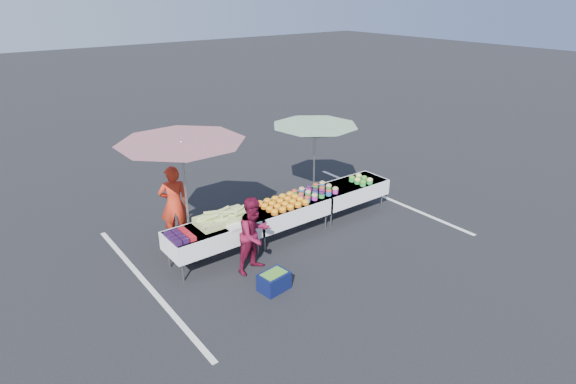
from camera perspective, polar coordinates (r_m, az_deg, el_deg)
ground at (r=10.51m, az=0.00°, el=-5.03°), size 80.00×80.00×0.00m
stripe_left at (r=9.20m, az=-16.36°, el=-10.48°), size 0.10×5.00×0.00m
stripe_right at (r=12.51m, az=11.75°, el=-0.76°), size 0.10×5.00×0.00m
table_left at (r=9.38m, az=-8.82°, el=-4.94°), size 1.86×0.81×0.75m
table_center at (r=10.25m, az=0.00°, el=-2.15°), size 1.86×0.81×0.75m
table_right at (r=11.33m, az=7.26°, el=0.20°), size 1.86×0.81×0.75m
berry_punnets at (r=8.97m, az=-12.69°, el=-5.14°), size 0.40×0.54×0.08m
corn_pile at (r=9.41m, az=-7.72°, el=-3.04°), size 1.16×0.57×0.26m
plastic_bags at (r=9.19m, az=-6.34°, el=-4.08°), size 0.30×0.25×0.05m
carrot_bowls at (r=10.07m, az=-0.65°, el=-1.27°), size 0.95×0.69×0.11m
potato_cups at (r=10.58m, az=3.24°, el=0.11°), size 0.94×0.58×0.16m
bean_baskets at (r=11.35m, az=8.62°, el=1.47°), size 0.36×0.50×0.15m
vendor at (r=10.22m, az=-13.34°, el=-1.37°), size 0.71×0.60×1.66m
customer at (r=8.93m, az=-4.00°, el=-5.07°), size 0.81×0.69×1.48m
umbrella_left at (r=8.97m, az=-12.45°, el=4.62°), size 3.06×3.06×2.42m
umbrella_right at (r=11.20m, az=3.19°, el=7.06°), size 2.41×2.41×2.06m
storage_bin at (r=8.62m, az=-1.68°, el=-10.50°), size 0.56×0.44×0.34m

